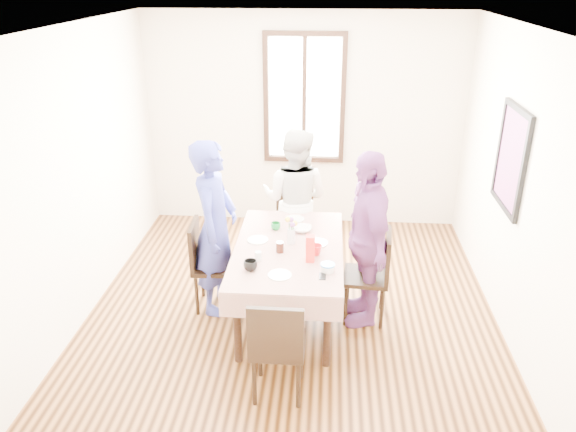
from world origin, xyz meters
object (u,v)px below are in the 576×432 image
Objects in this scene: person_left at (215,228)px; person_right at (366,239)px; person_far at (296,200)px; chair_left at (215,265)px; chair_near at (278,344)px; chair_far at (295,228)px; chair_right at (366,276)px; dining_table at (288,283)px.

person_right is (1.43, -0.10, -0.02)m from person_left.
person_right is at bearing 140.87° from person_far.
person_right is at bearing -88.51° from person_left.
chair_near is at bearing 27.95° from chair_left.
chair_left is at bearing 65.97° from person_far.
chair_near is (0.00, -2.13, 0.00)m from chair_far.
chair_far is at bearing -155.19° from person_right.
person_right is at bearing 82.85° from chair_left.
chair_near is at bearing 151.32° from chair_right.
chair_right is 0.54× the size of person_right.
person_left is at bearing 45.20° from chair_far.
person_right reaches higher than chair_left.
person_right is (0.71, -1.00, 0.04)m from person_far.
person_left is (-0.71, 0.14, 0.49)m from dining_table.
chair_near is at bearing -90.00° from dining_table.
chair_right is 1.33m from chair_near.
chair_near is at bearing 105.20° from person_far.
chair_far is 0.54× the size of person_right.
chair_near reaches higher than dining_table.
dining_table is 1.70× the size of chair_near.
dining_table is at bearing 105.20° from person_far.
person_left reaches higher than person_far.
chair_far is at bearing 90.00° from dining_table.
person_far is 0.95× the size of person_right.
chair_right is at bearing 141.61° from person_far.
person_left reaches higher than chair_left.
chair_near is 1.38m from person_right.
person_right is (0.71, 0.05, 0.47)m from dining_table.
dining_table is 1.70× the size of chair_far.
chair_left and chair_far have the same top height.
dining_table is 0.96× the size of person_far.
chair_near is (-0.73, -1.11, 0.00)m from chair_right.
person_far is (0.73, 0.90, 0.35)m from chair_left.
chair_far is 2.13m from chair_near.
person_right is at bearing 3.87° from dining_table.
person_right is at bearing 57.80° from chair_near.
chair_near is 0.53× the size of person_left.
chair_left is 1.41m from chair_near.
dining_table is at bearing -96.47° from person_right.
person_right is at bearing 118.24° from chair_far.
dining_table is 1.07m from chair_far.
person_left is 1.15m from person_far.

